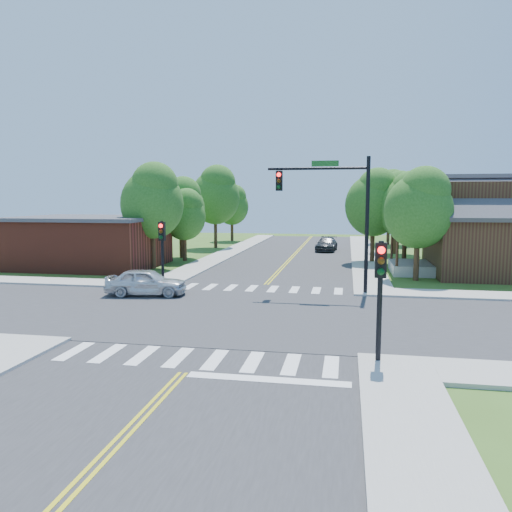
% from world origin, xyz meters
% --- Properties ---
extents(ground, '(100.00, 100.00, 0.00)m').
position_xyz_m(ground, '(0.00, 0.00, 0.00)').
color(ground, '#3C5B1C').
rests_on(ground, ground).
extents(road_ns, '(10.00, 90.00, 0.04)m').
position_xyz_m(road_ns, '(0.00, 0.00, 0.02)').
color(road_ns, '#2D2D30').
rests_on(road_ns, ground).
extents(road_ew, '(90.00, 10.00, 0.04)m').
position_xyz_m(road_ew, '(0.00, 0.00, 0.03)').
color(road_ew, '#2D2D30').
rests_on(road_ew, ground).
extents(intersection_patch, '(10.20, 10.20, 0.06)m').
position_xyz_m(intersection_patch, '(0.00, 0.00, 0.00)').
color(intersection_patch, '#2D2D30').
rests_on(intersection_patch, ground).
extents(sidewalk_ne, '(40.00, 40.00, 0.14)m').
position_xyz_m(sidewalk_ne, '(15.82, 15.82, 0.07)').
color(sidewalk_ne, '#9E9B93').
rests_on(sidewalk_ne, ground).
extents(sidewalk_nw, '(40.00, 40.00, 0.14)m').
position_xyz_m(sidewalk_nw, '(-15.82, 15.82, 0.07)').
color(sidewalk_nw, '#9E9B93').
rests_on(sidewalk_nw, ground).
extents(crosswalk_north, '(8.85, 2.00, 0.01)m').
position_xyz_m(crosswalk_north, '(0.00, 6.20, 0.05)').
color(crosswalk_north, white).
rests_on(crosswalk_north, ground).
extents(crosswalk_south, '(8.85, 2.00, 0.01)m').
position_xyz_m(crosswalk_south, '(0.00, -6.20, 0.05)').
color(crosswalk_south, white).
rests_on(crosswalk_south, ground).
extents(centerline, '(0.30, 90.00, 0.01)m').
position_xyz_m(centerline, '(0.00, 0.00, 0.05)').
color(centerline, gold).
rests_on(centerline, ground).
extents(stop_bar, '(4.60, 0.45, 0.09)m').
position_xyz_m(stop_bar, '(2.50, -7.60, 0.00)').
color(stop_bar, white).
rests_on(stop_bar, ground).
extents(signal_mast_ne, '(5.30, 0.42, 7.20)m').
position_xyz_m(signal_mast_ne, '(3.91, 5.59, 4.85)').
color(signal_mast_ne, black).
rests_on(signal_mast_ne, ground).
extents(signal_pole_se, '(0.34, 0.42, 3.80)m').
position_xyz_m(signal_pole_se, '(5.60, -5.62, 2.66)').
color(signal_pole_se, black).
rests_on(signal_pole_se, ground).
extents(signal_pole_nw, '(0.34, 0.42, 3.80)m').
position_xyz_m(signal_pole_nw, '(-5.60, 5.58, 2.66)').
color(signal_pole_nw, black).
rests_on(signal_pole_nw, ground).
extents(house_ne, '(13.05, 8.80, 7.11)m').
position_xyz_m(house_ne, '(15.11, 14.23, 3.33)').
color(house_ne, '#371B13').
rests_on(house_ne, ground).
extents(building_nw, '(10.40, 8.40, 3.73)m').
position_xyz_m(building_nw, '(-14.20, 13.20, 1.88)').
color(building_nw, maroon).
rests_on(building_nw, ground).
extents(tree_e_a, '(4.12, 3.91, 7.00)m').
position_xyz_m(tree_e_a, '(8.92, 10.88, 4.59)').
color(tree_e_a, '#382314').
rests_on(tree_e_a, ground).
extents(tree_e_b, '(4.17, 3.96, 7.09)m').
position_xyz_m(tree_e_b, '(8.96, 17.91, 4.64)').
color(tree_e_b, '#382314').
rests_on(tree_e_b, ground).
extents(tree_e_c, '(4.43, 4.21, 7.53)m').
position_xyz_m(tree_e_c, '(8.97, 26.00, 4.93)').
color(tree_e_c, '#382314').
rests_on(tree_e_c, ground).
extents(tree_e_d, '(4.81, 4.57, 8.18)m').
position_xyz_m(tree_e_d, '(9.11, 35.28, 5.36)').
color(tree_e_d, '#382314').
rests_on(tree_e_d, ground).
extents(tree_w_a, '(4.49, 4.26, 7.63)m').
position_xyz_m(tree_w_a, '(-9.04, 12.89, 5.00)').
color(tree_w_a, '#382314').
rests_on(tree_w_a, ground).
extents(tree_w_b, '(4.06, 3.86, 6.90)m').
position_xyz_m(tree_w_b, '(-9.22, 19.63, 4.52)').
color(tree_w_b, '#382314').
rests_on(tree_w_b, ground).
extents(tree_w_c, '(4.95, 4.70, 8.42)m').
position_xyz_m(tree_w_c, '(-8.54, 28.36, 5.51)').
color(tree_w_c, '#382314').
rests_on(tree_w_c, ground).
extents(tree_w_d, '(3.92, 3.73, 6.67)m').
position_xyz_m(tree_w_d, '(-8.75, 36.68, 4.37)').
color(tree_w_d, '#382314').
rests_on(tree_w_d, ground).
extents(tree_house, '(4.35, 4.14, 7.40)m').
position_xyz_m(tree_house, '(6.64, 18.93, 4.85)').
color(tree_house, '#382314').
rests_on(tree_house, ground).
extents(tree_bldg, '(3.45, 3.28, 5.87)m').
position_xyz_m(tree_bldg, '(-8.27, 17.66, 3.84)').
color(tree_bldg, '#382314').
rests_on(tree_bldg, ground).
extents(car_silver, '(2.75, 4.58, 1.41)m').
position_xyz_m(car_silver, '(-5.61, 3.24, 0.71)').
color(car_silver, silver).
rests_on(car_silver, ground).
extents(car_dgrey, '(2.42, 4.71, 1.30)m').
position_xyz_m(car_dgrey, '(2.69, 27.02, 0.65)').
color(car_dgrey, '#2B2D2F').
rests_on(car_dgrey, ground).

